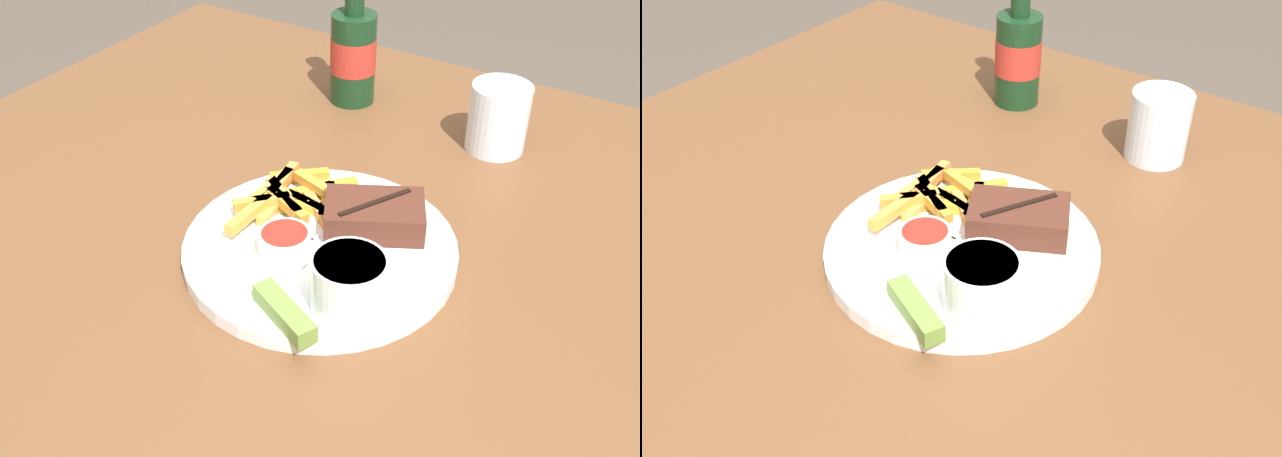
% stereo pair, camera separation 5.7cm
% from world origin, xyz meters
% --- Properties ---
extents(dining_table, '(1.22, 1.09, 0.76)m').
position_xyz_m(dining_table, '(0.00, 0.00, 0.68)').
color(dining_table, brown).
rests_on(dining_table, ground_plane).
extents(dinner_plate, '(0.30, 0.30, 0.02)m').
position_xyz_m(dinner_plate, '(0.00, 0.00, 0.77)').
color(dinner_plate, white).
rests_on(dinner_plate, dining_table).
extents(steak_portion, '(0.13, 0.12, 0.04)m').
position_xyz_m(steak_portion, '(0.04, 0.06, 0.79)').
color(steak_portion, '#472319').
rests_on(steak_portion, dinner_plate).
extents(fries_pile, '(0.13, 0.17, 0.02)m').
position_xyz_m(fries_pile, '(-0.07, 0.04, 0.79)').
color(fries_pile, '#CB8C3B').
rests_on(fries_pile, dinner_plate).
extents(coleslaw_cup, '(0.08, 0.08, 0.06)m').
position_xyz_m(coleslaw_cup, '(0.08, -0.07, 0.81)').
color(coleslaw_cup, white).
rests_on(coleslaw_cup, dinner_plate).
extents(dipping_sauce_cup, '(0.06, 0.06, 0.03)m').
position_xyz_m(dipping_sauce_cup, '(-0.02, -0.04, 0.79)').
color(dipping_sauce_cup, silver).
rests_on(dipping_sauce_cup, dinner_plate).
extents(pickle_spear, '(0.09, 0.06, 0.02)m').
position_xyz_m(pickle_spear, '(0.03, -0.12, 0.79)').
color(pickle_spear, olive).
rests_on(pickle_spear, dinner_plate).
extents(fork_utensil, '(0.13, 0.03, 0.00)m').
position_xyz_m(fork_utensil, '(-0.08, 0.01, 0.78)').
color(fork_utensil, '#B7B7BC').
rests_on(fork_utensil, dinner_plate).
extents(beer_bottle, '(0.07, 0.07, 0.21)m').
position_xyz_m(beer_bottle, '(-0.16, 0.34, 0.84)').
color(beer_bottle, '#143319').
rests_on(beer_bottle, dining_table).
extents(drinking_glass, '(0.08, 0.08, 0.09)m').
position_xyz_m(drinking_glass, '(0.08, 0.32, 0.81)').
color(drinking_glass, silver).
rests_on(drinking_glass, dining_table).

